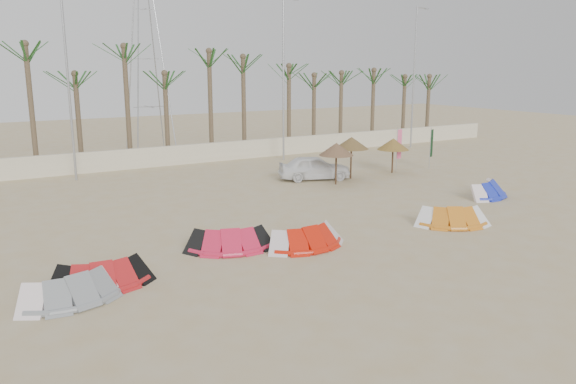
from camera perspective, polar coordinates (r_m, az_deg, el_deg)
ground at (r=19.30m, az=9.25°, el=-7.14°), size 120.00×120.00×0.00m
boundary_wall at (r=38.15m, az=-12.45°, el=3.58°), size 60.00×0.30×1.30m
palm_line at (r=39.34m, az=-12.63°, el=12.32°), size 52.00×4.00×7.70m
lamp_b at (r=34.31m, az=-21.39°, el=10.62°), size 1.25×0.14×11.00m
lamp_c at (r=39.21m, az=-0.43°, el=11.63°), size 1.25×0.14×11.00m
lamp_d at (r=46.46m, az=12.71°, el=11.49°), size 1.25×0.14×11.00m
pylon at (r=44.21m, az=-13.68°, el=3.88°), size 3.00×3.00×14.00m
kite_grey at (r=17.34m, az=-20.98°, el=-8.70°), size 3.42×2.18×0.90m
kite_red_left at (r=18.07m, az=-18.64°, el=-7.66°), size 3.09×1.72×0.90m
kite_red_mid at (r=20.53m, az=-6.28°, el=-4.60°), size 3.46×2.34×0.90m
kite_red_right at (r=20.71m, az=1.54°, el=-4.38°), size 3.16×1.64×0.90m
kite_orange at (r=24.37m, az=15.91°, el=-2.25°), size 3.46×2.60×0.90m
kite_blue at (r=30.30m, az=19.33°, el=0.39°), size 3.31×2.32×0.90m
parasol_left at (r=31.24m, az=4.93°, el=4.36°), size 1.93×1.93×2.35m
parasol_mid at (r=32.96m, az=6.46°, el=4.97°), size 2.03×2.03×2.47m
parasol_right at (r=35.18m, az=10.64°, el=4.80°), size 1.98×1.98×2.16m
flag_pink at (r=35.64m, az=11.22°, el=4.66°), size 0.45×0.09×2.81m
flag_green at (r=37.01m, az=14.44°, el=4.69°), size 0.44×0.19×2.70m
car at (r=32.72m, az=2.69°, el=2.49°), size 4.47×3.03×1.41m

